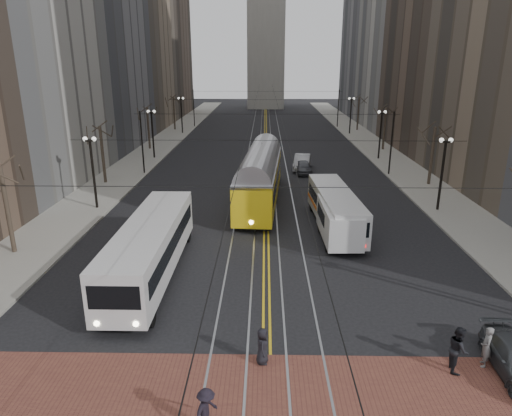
{
  "coord_description": "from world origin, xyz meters",
  "views": [
    {
      "loc": [
        -0.13,
        -16.89,
        11.48
      ],
      "look_at": [
        -0.64,
        9.27,
        3.0
      ],
      "focal_mm": 32.0,
      "sensor_mm": 36.0,
      "label": 1
    }
  ],
  "objects_px": {
    "cargo_van": "(339,224)",
    "sedan_grey": "(304,167)",
    "pedestrian_b": "(486,347)",
    "streetcar": "(260,181)",
    "transit_bus": "(151,250)",
    "sedan_silver": "(302,162)",
    "pedestrian_c": "(458,349)",
    "pedestrian_a": "(262,346)",
    "pedestrian_d": "(206,411)",
    "rear_bus": "(335,210)"
  },
  "relations": [
    {
      "from": "transit_bus",
      "to": "pedestrian_a",
      "type": "distance_m",
      "value": 9.83
    },
    {
      "from": "streetcar",
      "to": "cargo_van",
      "type": "relative_size",
      "value": 2.69
    },
    {
      "from": "sedan_grey",
      "to": "pedestrian_b",
      "type": "height_order",
      "value": "pedestrian_b"
    },
    {
      "from": "streetcar",
      "to": "sedan_grey",
      "type": "relative_size",
      "value": 3.87
    },
    {
      "from": "pedestrian_b",
      "to": "pedestrian_d",
      "type": "bearing_deg",
      "value": -54.25
    },
    {
      "from": "rear_bus",
      "to": "pedestrian_a",
      "type": "xyz_separation_m",
      "value": [
        -5.06,
        -15.39,
        -0.59
      ]
    },
    {
      "from": "pedestrian_b",
      "to": "sedan_silver",
      "type": "bearing_deg",
      "value": -155.45
    },
    {
      "from": "pedestrian_c",
      "to": "pedestrian_d",
      "type": "relative_size",
      "value": 1.17
    },
    {
      "from": "pedestrian_b",
      "to": "pedestrian_d",
      "type": "xyz_separation_m",
      "value": [
        -10.5,
        -3.57,
        -0.04
      ]
    },
    {
      "from": "cargo_van",
      "to": "pedestrian_c",
      "type": "height_order",
      "value": "cargo_van"
    },
    {
      "from": "cargo_van",
      "to": "pedestrian_b",
      "type": "distance_m",
      "value": 13.36
    },
    {
      "from": "streetcar",
      "to": "cargo_van",
      "type": "xyz_separation_m",
      "value": [
        5.26,
        -8.93,
        -0.55
      ]
    },
    {
      "from": "pedestrian_b",
      "to": "pedestrian_c",
      "type": "relative_size",
      "value": 0.9
    },
    {
      "from": "cargo_van",
      "to": "pedestrian_b",
      "type": "bearing_deg",
      "value": -74.75
    },
    {
      "from": "cargo_van",
      "to": "sedan_grey",
      "type": "height_order",
      "value": "cargo_van"
    },
    {
      "from": "pedestrian_b",
      "to": "pedestrian_d",
      "type": "relative_size",
      "value": 1.05
    },
    {
      "from": "cargo_van",
      "to": "sedan_grey",
      "type": "xyz_separation_m",
      "value": [
        -0.76,
        19.29,
        -0.58
      ]
    },
    {
      "from": "transit_bus",
      "to": "pedestrian_d",
      "type": "relative_size",
      "value": 7.8
    },
    {
      "from": "transit_bus",
      "to": "sedan_silver",
      "type": "xyz_separation_m",
      "value": [
        10.37,
        26.55,
        -0.77
      ]
    },
    {
      "from": "pedestrian_a",
      "to": "pedestrian_b",
      "type": "bearing_deg",
      "value": -87.17
    },
    {
      "from": "pedestrian_a",
      "to": "sedan_grey",
      "type": "bearing_deg",
      "value": -4.59
    },
    {
      "from": "sedan_silver",
      "to": "pedestrian_a",
      "type": "bearing_deg",
      "value": -88.65
    },
    {
      "from": "streetcar",
      "to": "pedestrian_b",
      "type": "xyz_separation_m",
      "value": [
        9.05,
        -21.73,
        -0.96
      ]
    },
    {
      "from": "sedan_grey",
      "to": "pedestrian_d",
      "type": "height_order",
      "value": "pedestrian_d"
    },
    {
      "from": "transit_bus",
      "to": "pedestrian_d",
      "type": "distance_m",
      "value": 12.03
    },
    {
      "from": "rear_bus",
      "to": "sedan_grey",
      "type": "height_order",
      "value": "rear_bus"
    },
    {
      "from": "streetcar",
      "to": "sedan_silver",
      "type": "bearing_deg",
      "value": 74.05
    },
    {
      "from": "cargo_van",
      "to": "sedan_silver",
      "type": "xyz_separation_m",
      "value": [
        -0.76,
        21.34,
        -0.47
      ]
    },
    {
      "from": "cargo_van",
      "to": "pedestrian_a",
      "type": "bearing_deg",
      "value": -112.34
    },
    {
      "from": "sedan_grey",
      "to": "rear_bus",
      "type": "bearing_deg",
      "value": -88.45
    },
    {
      "from": "rear_bus",
      "to": "sedan_silver",
      "type": "bearing_deg",
      "value": 89.43
    },
    {
      "from": "sedan_silver",
      "to": "pedestrian_d",
      "type": "xyz_separation_m",
      "value": [
        -5.95,
        -37.72,
        0.02
      ]
    },
    {
      "from": "pedestrian_a",
      "to": "cargo_van",
      "type": "bearing_deg",
      "value": -18.27
    },
    {
      "from": "cargo_van",
      "to": "rear_bus",
      "type": "bearing_deg",
      "value": 86.09
    },
    {
      "from": "pedestrian_a",
      "to": "pedestrian_b",
      "type": "relative_size",
      "value": 0.91
    },
    {
      "from": "streetcar",
      "to": "pedestrian_a",
      "type": "distance_m",
      "value": 21.76
    },
    {
      "from": "transit_bus",
      "to": "sedan_grey",
      "type": "distance_m",
      "value": 26.62
    },
    {
      "from": "pedestrian_b",
      "to": "pedestrian_c",
      "type": "distance_m",
      "value": 1.25
    },
    {
      "from": "sedan_grey",
      "to": "sedan_silver",
      "type": "bearing_deg",
      "value": 88.53
    },
    {
      "from": "cargo_van",
      "to": "pedestrian_b",
      "type": "height_order",
      "value": "cargo_van"
    },
    {
      "from": "pedestrian_b",
      "to": "streetcar",
      "type": "bearing_deg",
      "value": -140.43
    },
    {
      "from": "sedan_silver",
      "to": "streetcar",
      "type": "bearing_deg",
      "value": -101.6
    },
    {
      "from": "pedestrian_d",
      "to": "streetcar",
      "type": "bearing_deg",
      "value": 24.84
    },
    {
      "from": "pedestrian_a",
      "to": "pedestrian_d",
      "type": "bearing_deg",
      "value": 156.5
    },
    {
      "from": "pedestrian_c",
      "to": "pedestrian_d",
      "type": "distance_m",
      "value": 9.86
    },
    {
      "from": "transit_bus",
      "to": "pedestrian_b",
      "type": "distance_m",
      "value": 16.75
    },
    {
      "from": "rear_bus",
      "to": "cargo_van",
      "type": "height_order",
      "value": "rear_bus"
    },
    {
      "from": "streetcar",
      "to": "cargo_van",
      "type": "height_order",
      "value": "streetcar"
    },
    {
      "from": "sedan_grey",
      "to": "pedestrian_c",
      "type": "height_order",
      "value": "pedestrian_c"
    },
    {
      "from": "transit_bus",
      "to": "pedestrian_a",
      "type": "height_order",
      "value": "transit_bus"
    }
  ]
}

